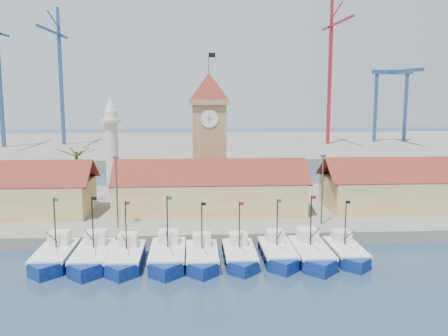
{
  "coord_description": "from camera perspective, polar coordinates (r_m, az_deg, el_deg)",
  "views": [
    {
      "loc": [
        -2.51,
        -49.67,
        18.54
      ],
      "look_at": [
        1.78,
        18.0,
        8.02
      ],
      "focal_mm": 40.0,
      "sensor_mm": 36.0,
      "label": 1
    }
  ],
  "objects": [
    {
      "name": "boat_2",
      "position": [
        55.22,
        -11.16,
        -10.15
      ],
      "size": [
        3.5,
        9.58,
        7.25
      ],
      "color": "navy",
      "rests_on": "ground"
    },
    {
      "name": "boat_3",
      "position": [
        54.89,
        -6.47,
        -10.1
      ],
      "size": [
        3.74,
        10.26,
        7.76
      ],
      "color": "navy",
      "rests_on": "ground"
    },
    {
      "name": "boat_5",
      "position": [
        55.08,
        1.83,
        -10.07
      ],
      "size": [
        3.36,
        9.21,
        6.97
      ],
      "color": "navy",
      "rests_on": "ground"
    },
    {
      "name": "boat_8",
      "position": [
        57.71,
        13.84,
        -9.45
      ],
      "size": [
        3.32,
        9.1,
        6.88
      ],
      "color": "navy",
      "rests_on": "ground"
    },
    {
      "name": "lamp_posts",
      "position": [
        62.91,
        -0.82,
        -2.24
      ],
      "size": [
        80.7,
        0.25,
        9.03
      ],
      "color": "#3F3F44",
      "rests_on": "quay"
    },
    {
      "name": "clock_tower",
      "position": [
        76.0,
        -1.72,
        3.84
      ],
      "size": [
        5.8,
        5.8,
        22.7
      ],
      "color": "tan",
      "rests_on": "quay"
    },
    {
      "name": "hall_right",
      "position": [
        79.1,
        22.34,
        -2.46
      ],
      "size": [
        31.2,
        10.13,
        7.61
      ],
      "color": "#E0CE7B",
      "rests_on": "quay"
    },
    {
      "name": "palm_tree",
      "position": [
        78.64,
        -16.43,
        -0.54
      ],
      "size": [
        5.6,
        5.03,
        8.39
      ],
      "color": "brown",
      "rests_on": "quay"
    },
    {
      "name": "crane_red_right",
      "position": [
        159.52,
        12.14,
        11.44
      ],
      "size": [
        1.0,
        31.29,
        44.16
      ],
      "color": "#A71929",
      "rests_on": "terminal"
    },
    {
      "name": "boat_4",
      "position": [
        54.58,
        -2.52,
        -10.24
      ],
      "size": [
        3.41,
        9.33,
        7.06
      ],
      "color": "navy",
      "rests_on": "ground"
    },
    {
      "name": "terminal",
      "position": [
        160.65,
        -2.71,
        2.54
      ],
      "size": [
        240.0,
        80.0,
        2.0
      ],
      "primitive_type": "cube",
      "color": "gray",
      "rests_on": "ground"
    },
    {
      "name": "boat_1",
      "position": [
        56.16,
        -14.82,
        -9.9
      ],
      "size": [
        3.74,
        10.23,
        7.74
      ],
      "color": "navy",
      "rests_on": "ground"
    },
    {
      "name": "ground",
      "position": [
        53.08,
        -0.7,
        -11.63
      ],
      "size": [
        400.0,
        400.0,
        0.0
      ],
      "primitive_type": "plane",
      "color": "#1B2B48",
      "rests_on": "ground"
    },
    {
      "name": "boat_0",
      "position": [
        57.52,
        -18.82,
        -9.66
      ],
      "size": [
        3.64,
        9.97,
        7.54
      ],
      "color": "navy",
      "rests_on": "ground"
    },
    {
      "name": "boat_6",
      "position": [
        56.01,
        6.19,
        -9.77
      ],
      "size": [
        3.44,
        9.42,
        7.13
      ],
      "color": "navy",
      "rests_on": "ground"
    },
    {
      "name": "minaret",
      "position": [
        79.16,
        -12.69,
        2.21
      ],
      "size": [
        3.0,
        3.0,
        16.3
      ],
      "color": "silver",
      "rests_on": "quay"
    },
    {
      "name": "boat_7",
      "position": [
        56.25,
        10.03,
        -9.72
      ],
      "size": [
        3.67,
        10.07,
        7.62
      ],
      "color": "navy",
      "rests_on": "ground"
    },
    {
      "name": "gantry",
      "position": [
        169.12,
        19.04,
        8.85
      ],
      "size": [
        13.0,
        22.0,
        23.2
      ],
      "color": "navy",
      "rests_on": "terminal"
    },
    {
      "name": "quay",
      "position": [
        75.83,
        -1.63,
        -4.76
      ],
      "size": [
        140.0,
        32.0,
        1.5
      ],
      "primitive_type": "cube",
      "color": "gray",
      "rests_on": "ground"
    },
    {
      "name": "crane_blue_near",
      "position": [
        161.55,
        -18.3,
        10.64
      ],
      "size": [
        1.0,
        31.82,
        41.39
      ],
      "color": "navy",
      "rests_on": "terminal"
    },
    {
      "name": "hall_center",
      "position": [
        71.22,
        -1.53,
        -2.98
      ],
      "size": [
        27.04,
        10.13,
        7.61
      ],
      "color": "#E0CE7B",
      "rests_on": "quay"
    }
  ]
}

